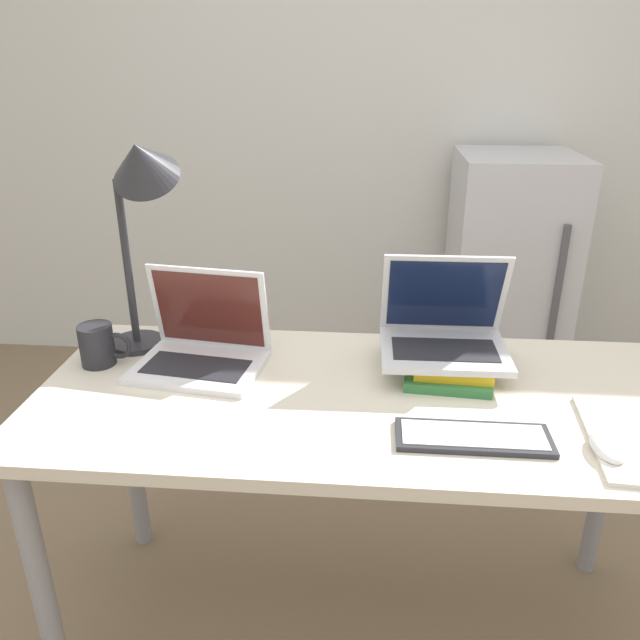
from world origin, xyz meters
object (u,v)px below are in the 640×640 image
Objects in this scene: laptop_on_books at (444,331)px; mini_fridge at (505,282)px; laptop_left at (202,347)px; mouse at (607,446)px; wireless_keyboard at (473,437)px; desk_lamp at (140,187)px; mug at (98,345)px; book_stack at (449,363)px.

mini_fridge reaches higher than laptop_on_books.
laptop_left is 2.97× the size of mouse.
desk_lamp is at bearing 155.91° from wireless_keyboard.
book_stack is at bearing 2.27° from mug.
wireless_keyboard is (0.63, -0.28, -0.04)m from laptop_left.
mini_fridge is at bearing 72.45° from book_stack.
laptop_on_books is (-0.02, 0.02, 0.08)m from book_stack.
mug is at bearing -146.57° from desk_lamp.
laptop_left is at bearing -178.41° from book_stack.
laptop_on_books is at bearing 3.66° from laptop_left.
laptop_left is at bearing 160.96° from mouse.
book_stack is (0.61, 0.02, -0.03)m from laptop_left.
desk_lamp reaches higher than mini_fridge.
mug is 0.23× the size of desk_lamp.
mini_fridge reaches higher than laptop_left.
laptop_on_books reaches higher than wireless_keyboard.
mini_fridge is (1.00, 1.25, -0.24)m from laptop_left.
wireless_keyboard is 1.58m from mini_fridge.
mug is at bearing -177.73° from book_stack.
laptop_left reaches higher than wireless_keyboard.
mug is (-1.14, 0.29, 0.04)m from mouse.
desk_lamp is (0.12, 0.08, 0.38)m from mug.
book_stack is 2.17× the size of mug.
mini_fridge is (1.26, 1.26, -0.25)m from mug.
mug is 1.80m from mini_fridge.
mini_fridge is (1.14, 1.18, -0.62)m from desk_lamp.
desk_lamp reaches higher than book_stack.
mouse is 1.16m from desk_lamp.
wireless_keyboard is 0.93m from mug.
mug is at bearing 163.50° from wireless_keyboard.
mini_fridge is (0.37, 1.53, -0.20)m from wireless_keyboard.
laptop_on_books is 0.28× the size of mini_fridge.
laptop_on_books is at bearing 127.68° from book_stack.
desk_lamp is at bearing 178.09° from laptop_on_books.
laptop_on_books is 0.80m from desk_lamp.
laptop_on_books reaches higher than laptop_left.
mini_fridge is (0.40, 1.21, -0.29)m from laptop_on_books.
mug is 0.40m from desk_lamp.
wireless_keyboard is at bearing -16.50° from mug.
wireless_keyboard is (0.02, -0.30, -0.02)m from book_stack.
desk_lamp reaches higher than wireless_keyboard.
desk_lamp is at bearing 176.52° from book_stack.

